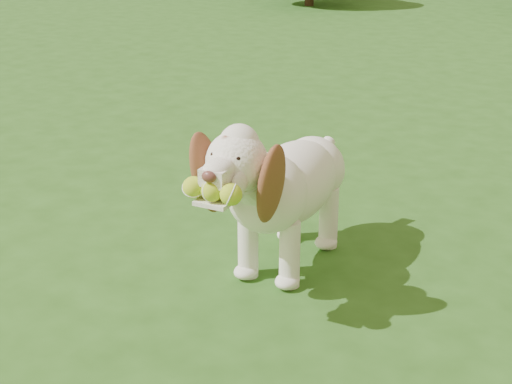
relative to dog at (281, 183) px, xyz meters
The scene contains 2 objects.
ground 0.62m from the dog, 53.67° to the left, with size 80.00×80.00×0.00m, color #264F16.
dog is the anchor object (origin of this frame).
Camera 1 is at (1.59, -3.22, 1.77)m, focal length 55.00 mm.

